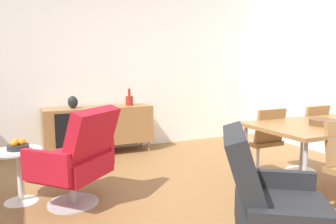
% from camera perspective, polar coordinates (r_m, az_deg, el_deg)
% --- Properties ---
extents(ground_plane, '(8.32, 8.32, 0.00)m').
position_cam_1_polar(ground_plane, '(2.96, -1.86, -18.21)').
color(ground_plane, olive).
extents(wall_back, '(6.80, 0.12, 2.80)m').
position_cam_1_polar(wall_back, '(5.15, -13.34, 8.78)').
color(wall_back, white).
rests_on(wall_back, ground_plane).
extents(sideboard, '(1.60, 0.45, 0.72)m').
position_cam_1_polar(sideboard, '(4.93, -12.26, -2.35)').
color(sideboard, olive).
rests_on(sideboard, ground_plane).
extents(vase_cobalt, '(0.12, 0.12, 0.26)m').
position_cam_1_polar(vase_cobalt, '(5.01, -6.93, 2.13)').
color(vase_cobalt, maroon).
rests_on(vase_cobalt, sideboard).
extents(vase_sculptural_dark, '(0.14, 0.14, 0.18)m').
position_cam_1_polar(vase_sculptural_dark, '(4.82, -16.64, 1.70)').
color(vase_sculptural_dark, black).
rests_on(vase_sculptural_dark, sideboard).
extents(dining_table, '(1.60, 0.90, 0.74)m').
position_cam_1_polar(dining_table, '(3.67, 26.50, -2.41)').
color(dining_table, olive).
rests_on(dining_table, ground_plane).
extents(wooden_bowl_on_table, '(0.26, 0.26, 0.06)m').
position_cam_1_polar(wooden_bowl_on_table, '(3.48, 26.01, -1.67)').
color(wooden_bowl_on_table, brown).
rests_on(wooden_bowl_on_table, dining_table).
extents(dining_chair_back_right, '(0.42, 0.44, 0.86)m').
position_cam_1_polar(dining_chair_back_right, '(4.33, 23.51, -3.86)').
color(dining_chair_back_right, '#9E7042').
rests_on(dining_chair_back_right, ground_plane).
extents(dining_chair_back_left, '(0.41, 0.43, 0.86)m').
position_cam_1_polar(dining_chair_back_left, '(3.84, 16.46, -4.95)').
color(dining_chair_back_left, '#9E7042').
rests_on(dining_chair_back_left, ground_plane).
extents(lounge_chair_red, '(0.91, 0.91, 0.95)m').
position_cam_1_polar(lounge_chair_red, '(3.14, -15.90, -7.81)').
color(lounge_chair_red, red).
rests_on(lounge_chair_red, ground_plane).
extents(armchair_black_shell, '(0.89, 0.90, 0.95)m').
position_cam_1_polar(armchair_black_shell, '(2.08, 18.33, -16.14)').
color(armchair_black_shell, '#262628').
rests_on(armchair_black_shell, ground_plane).
extents(side_table_round, '(0.44, 0.44, 0.52)m').
position_cam_1_polar(side_table_round, '(3.46, -25.01, -9.31)').
color(side_table_round, white).
rests_on(side_table_round, ground_plane).
extents(fruit_bowl, '(0.20, 0.20, 0.11)m').
position_cam_1_polar(fruit_bowl, '(3.40, -25.25, -5.45)').
color(fruit_bowl, '#262628').
rests_on(fruit_bowl, side_table_round).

